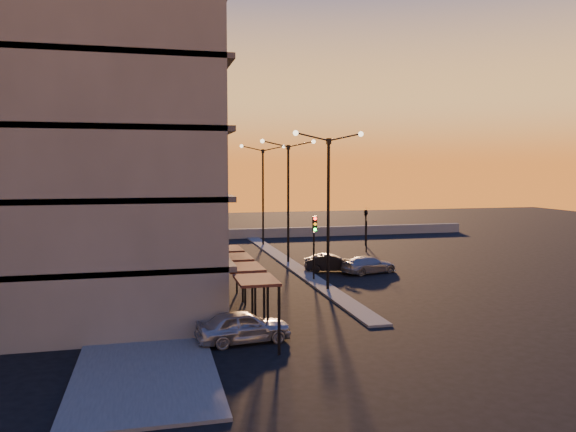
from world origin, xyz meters
The scene contains 14 objects.
ground centered at (0.00, 0.00, 0.00)m, with size 120.00×120.00×0.00m, color black.
sidewalk_west centered at (-10.50, 4.00, 0.06)m, with size 5.00×40.00×0.12m, color #535350.
median centered at (0.00, 10.00, 0.06)m, with size 1.20×36.00×0.12m, color #535350.
parapet centered at (2.00, 26.00, 0.50)m, with size 44.00×0.50×1.00m, color slate.
building centered at (-14.00, 0.03, 11.91)m, with size 14.35×17.08×25.00m.
streetlamp_near centered at (0.00, 0.00, 5.59)m, with size 4.32×0.32×9.51m.
streetlamp_mid centered at (0.00, 10.00, 5.59)m, with size 4.32×0.32×9.51m.
streetlamp_far centered at (0.00, 20.00, 5.59)m, with size 4.32×0.32×9.51m.
traffic_light_main centered at (0.00, 2.87, 2.89)m, with size 0.28×0.44×4.25m.
signal_east_a centered at (8.00, 14.00, 1.93)m, with size 0.13×0.16×3.60m.
signal_east_b centered at (9.50, 18.00, 3.10)m, with size 0.42×1.99×3.60m.
car_hatchback centered at (-6.50, -8.67, 0.68)m, with size 1.61×4.00×1.36m, color #9EA0A5.
car_sedan centered at (2.11, 5.86, 0.62)m, with size 1.31×3.75×1.24m, color black.
car_wagon centered at (4.50, 4.68, 0.59)m, with size 1.66×4.09×1.19m, color gray.
Camera 1 is at (-10.16, -31.60, 7.34)m, focal length 35.00 mm.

